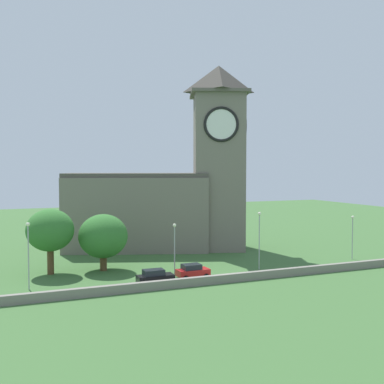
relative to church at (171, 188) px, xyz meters
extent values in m
plane|color=#3D6633|center=(-1.39, -7.56, -10.39)|extent=(200.00, 200.00, 0.00)
cube|color=slate|center=(-5.47, 1.97, -4.25)|extent=(25.64, 17.26, 12.27)
cube|color=#524C43|center=(-5.47, 1.97, 2.23)|extent=(25.38, 16.52, 0.70)
cube|color=slate|center=(7.62, -2.71, 2.64)|extent=(10.46, 10.46, 26.06)
cube|color=#5B554B|center=(7.62, -2.71, 15.92)|extent=(12.14, 12.14, 0.50)
pyramid|color=#403C35|center=(7.62, -2.71, 18.42)|extent=(10.99, 10.99, 4.50)
cylinder|color=white|center=(6.22, -6.62, 10.46)|extent=(4.97, 1.88, 5.24)
torus|color=black|center=(6.22, -6.62, 10.46)|extent=(5.54, 2.37, 5.71)
cylinder|color=white|center=(11.53, -4.11, 10.46)|extent=(1.88, 4.97, 5.24)
torus|color=black|center=(11.53, -4.11, 10.46)|extent=(2.37, 5.54, 5.71)
cube|color=gray|center=(-1.39, -24.57, -9.87)|extent=(55.87, 0.70, 1.03)
cube|color=black|center=(-9.93, -22.21, -9.64)|extent=(4.38, 1.77, 0.83)
cube|color=#1E232B|center=(-10.15, -22.21, -8.89)|extent=(2.45, 1.56, 0.66)
cylinder|color=black|center=(-8.44, -21.33, -10.05)|extent=(0.67, 0.32, 0.67)
cylinder|color=black|center=(-8.44, -23.09, -10.05)|extent=(0.67, 0.32, 0.67)
cylinder|color=black|center=(-11.41, -21.33, -10.05)|extent=(0.67, 0.32, 0.67)
cylinder|color=black|center=(-11.42, -23.09, -10.05)|extent=(0.67, 0.32, 0.67)
cube|color=red|center=(-4.57, -20.92, -9.65)|extent=(4.14, 2.01, 0.82)
cube|color=#1E232B|center=(-4.78, -20.93, -8.91)|extent=(2.33, 1.74, 0.65)
cylinder|color=black|center=(-3.21, -19.93, -10.06)|extent=(0.67, 0.36, 0.66)
cylinder|color=black|center=(-3.16, -21.84, -10.06)|extent=(0.67, 0.36, 0.66)
cylinder|color=black|center=(-5.99, -20.00, -10.06)|extent=(0.67, 0.36, 0.66)
cylinder|color=black|center=(-5.94, -21.91, -10.06)|extent=(0.67, 0.36, 0.66)
cylinder|color=#9EA0A5|center=(-23.98, -19.02, -6.75)|extent=(0.14, 0.14, 7.27)
sphere|color=#F4EFCC|center=(-23.98, -19.02, -2.89)|extent=(0.44, 0.44, 0.44)
cylinder|color=#9EA0A5|center=(-6.40, -19.23, -7.20)|extent=(0.14, 0.14, 6.37)
sphere|color=#F4EFCC|center=(-6.40, -19.23, -3.80)|extent=(0.44, 0.44, 0.44)
cylinder|color=#9EA0A5|center=(5.65, -19.78, -6.65)|extent=(0.14, 0.14, 7.46)
sphere|color=#F4EFCC|center=(5.65, -19.78, -2.70)|extent=(0.44, 0.44, 0.44)
cylinder|color=#9EA0A5|center=(22.48, -18.74, -7.29)|extent=(0.14, 0.14, 6.19)
sphere|color=#F4EFCC|center=(22.48, -18.74, -3.98)|extent=(0.44, 0.44, 0.44)
cylinder|color=brown|center=(-20.93, -11.84, -8.65)|extent=(0.86, 0.86, 3.48)
ellipsoid|color=#33702D|center=(-20.93, -11.84, -4.60)|extent=(6.14, 6.14, 5.53)
cylinder|color=brown|center=(-14.10, -12.25, -9.28)|extent=(0.92, 0.92, 2.21)
ellipsoid|color=#33702D|center=(-14.10, -12.25, -5.71)|extent=(6.59, 6.59, 5.93)
camera|label=1|loc=(-26.63, -74.68, 3.53)|focal=43.74mm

